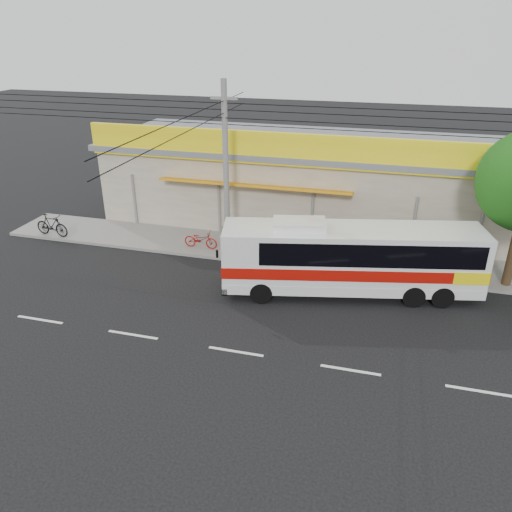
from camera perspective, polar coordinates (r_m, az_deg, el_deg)
The scene contains 8 objects.
ground at distance 19.89m, azimuth -0.17°, elevation -6.78°, with size 120.00×120.00×0.00m, color black.
sidewalk at distance 25.01m, azimuth 3.44°, elevation 0.43°, with size 30.00×3.20×0.15m, color slate.
lane_markings at distance 17.90m, azimuth -2.31°, elevation -10.86°, with size 50.00×0.12×0.01m, color silver, non-canonical shape.
storefront_building at distance 29.35m, azimuth 5.80°, elevation 8.77°, with size 22.60×9.20×5.70m.
coach_bus at distance 21.04m, azimuth 11.32°, elevation 0.02°, with size 10.87×4.47×3.28m.
motorbike_red at distance 25.27m, azimuth -6.34°, elevation 1.90°, with size 0.61×1.74×0.91m, color maroon.
motorbike_dark at distance 28.65m, azimuth -22.31°, elevation 3.28°, with size 0.56×2.00×1.20m, color black.
utility_pole at distance 23.17m, azimuth -3.63°, elevation 16.03°, with size 34.00×14.00×8.32m.
Camera 1 is at (4.44, -16.28, 10.52)m, focal length 35.00 mm.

